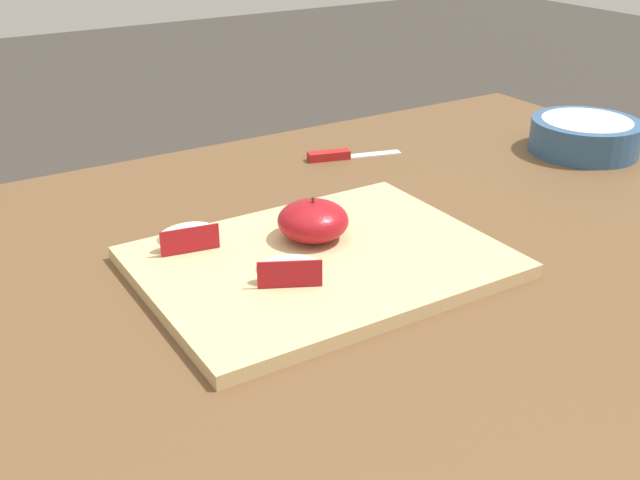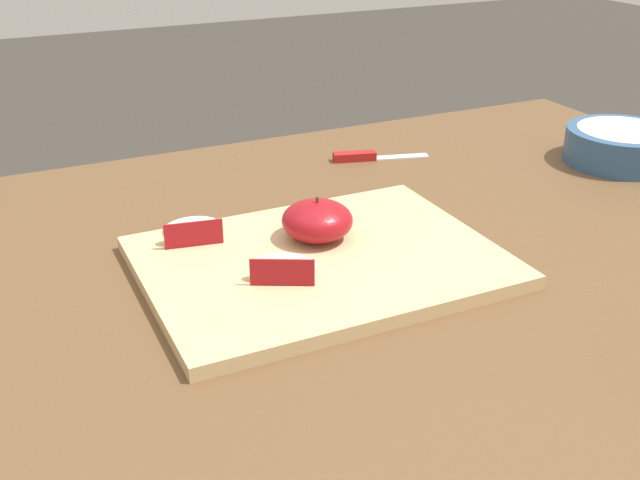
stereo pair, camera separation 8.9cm
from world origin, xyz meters
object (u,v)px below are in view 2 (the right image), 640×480
(cutting_board, at_px, (320,261))
(apple_half_skin_up, at_px, (317,220))
(apple_wedge_right, at_px, (283,267))
(ceramic_fruit_bowl, at_px, (622,145))
(apple_wedge_left, at_px, (192,230))
(paring_knife, at_px, (363,156))

(cutting_board, height_order, apple_half_skin_up, apple_half_skin_up)
(apple_half_skin_up, bearing_deg, cutting_board, -111.34)
(apple_wedge_right, xyz_separation_m, ceramic_fruit_bowl, (0.66, 0.16, -0.00))
(apple_half_skin_up, bearing_deg, apple_wedge_left, 158.54)
(ceramic_fruit_bowl, bearing_deg, apple_wedge_right, -166.29)
(apple_wedge_right, relative_size, apple_wedge_left, 1.00)
(cutting_board, height_order, apple_wedge_right, apple_wedge_right)
(apple_wedge_left, bearing_deg, cutting_board, -38.57)
(apple_wedge_right, distance_m, apple_wedge_left, 0.15)
(cutting_board, xyz_separation_m, paring_knife, (0.23, 0.31, -0.00))
(apple_half_skin_up, relative_size, apple_wedge_right, 1.13)
(apple_wedge_right, height_order, paring_knife, apple_wedge_right)
(cutting_board, xyz_separation_m, apple_wedge_right, (-0.06, -0.04, 0.02))
(apple_half_skin_up, bearing_deg, apple_wedge_right, -134.50)
(paring_knife, distance_m, ceramic_fruit_bowl, 0.42)
(apple_wedge_right, xyz_separation_m, apple_wedge_left, (-0.06, 0.14, 0.00))
(paring_knife, bearing_deg, apple_half_skin_up, -127.83)
(cutting_board, xyz_separation_m, apple_half_skin_up, (0.02, 0.04, 0.03))
(apple_half_skin_up, relative_size, apple_wedge_left, 1.13)
(apple_wedge_right, relative_size, ceramic_fruit_bowl, 0.43)
(apple_half_skin_up, distance_m, paring_knife, 0.34)
(cutting_board, bearing_deg, apple_wedge_right, -149.01)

